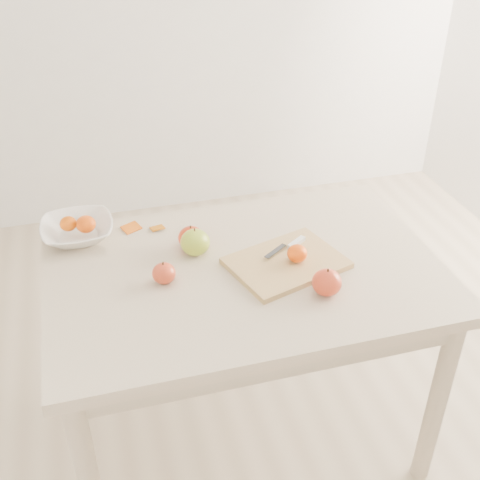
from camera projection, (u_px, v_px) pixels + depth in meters
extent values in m
plane|color=#C6B293|center=(244.00, 430.00, 2.25)|extent=(3.50, 3.50, 0.00)
cube|color=beige|center=(244.00, 273.00, 1.85)|extent=(1.20, 0.80, 0.04)
cylinder|color=#BCAA8E|center=(78.00, 326.00, 2.21)|extent=(0.06, 0.06, 0.71)
cylinder|color=#BCAA8E|center=(348.00, 279.00, 2.45)|extent=(0.06, 0.06, 0.71)
cylinder|color=#BCAA8E|center=(437.00, 403.00, 1.90)|extent=(0.06, 0.06, 0.71)
cube|color=tan|center=(286.00, 263.00, 1.85)|extent=(0.39, 0.33, 0.02)
ellipsoid|color=#E55808|center=(297.00, 253.00, 1.82)|extent=(0.06, 0.06, 0.05)
imported|color=white|center=(77.00, 231.00, 1.96)|extent=(0.23, 0.23, 0.06)
ellipsoid|color=#D36507|center=(68.00, 224.00, 1.95)|extent=(0.06, 0.06, 0.05)
ellipsoid|color=#D54407|center=(86.00, 224.00, 1.94)|extent=(0.06, 0.06, 0.06)
cube|color=#CB570E|center=(131.00, 229.00, 2.02)|extent=(0.07, 0.07, 0.01)
cube|color=#CB6C0E|center=(157.00, 228.00, 2.03)|extent=(0.05, 0.04, 0.01)
cube|color=white|center=(296.00, 243.00, 1.91)|extent=(0.07, 0.06, 0.01)
cube|color=#35373D|center=(275.00, 251.00, 1.87)|extent=(0.09, 0.07, 0.00)
ellipsoid|color=olive|center=(195.00, 242.00, 1.88)|extent=(0.09, 0.09, 0.08)
ellipsoid|color=maroon|center=(164.00, 273.00, 1.76)|extent=(0.07, 0.07, 0.06)
ellipsoid|color=maroon|center=(327.00, 282.00, 1.71)|extent=(0.09, 0.09, 0.08)
ellipsoid|color=maroon|center=(191.00, 238.00, 1.91)|extent=(0.08, 0.08, 0.07)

